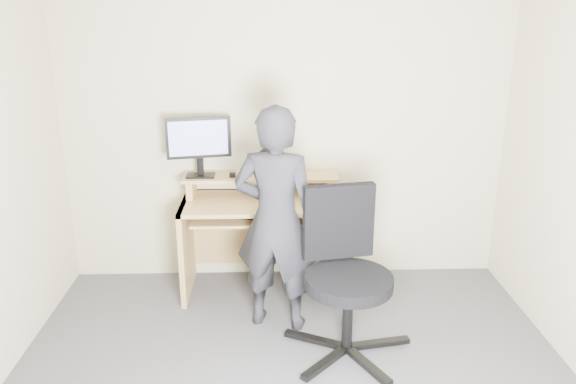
{
  "coord_description": "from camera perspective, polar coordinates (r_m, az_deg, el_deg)",
  "views": [
    {
      "loc": [
        -0.12,
        -2.59,
        2.16
      ],
      "look_at": [
        -0.0,
        1.05,
        0.95
      ],
      "focal_mm": 35.0,
      "sensor_mm": 36.0,
      "label": 1
    }
  ],
  "objects": [
    {
      "name": "travel_mug",
      "position": [
        4.33,
        -1.1,
        2.98
      ],
      "size": [
        0.11,
        0.11,
        0.2
      ],
      "primitive_type": "cylinder",
      "rotation": [
        0.0,
        0.0,
        -0.26
      ],
      "color": "silver",
      "rests_on": "desk"
    },
    {
      "name": "office_chair",
      "position": [
        3.62,
        5.82,
        -7.69
      ],
      "size": [
        0.83,
        0.83,
        1.05
      ],
      "rotation": [
        0.0,
        0.0,
        0.18
      ],
      "color": "black",
      "rests_on": "ground"
    },
    {
      "name": "headphones",
      "position": [
        4.41,
        -4.06,
        1.97
      ],
      "size": [
        0.16,
        0.16,
        0.06
      ],
      "primitive_type": "torus",
      "rotation": [
        0.26,
        0.0,
        -0.02
      ],
      "color": "silver",
      "rests_on": "desk"
    },
    {
      "name": "back_wall",
      "position": [
        4.43,
        -0.26,
        6.55
      ],
      "size": [
        3.5,
        0.02,
        2.5
      ],
      "primitive_type": "cube",
      "color": "beige",
      "rests_on": "ground"
    },
    {
      "name": "charger",
      "position": [
        4.32,
        -5.66,
        1.72
      ],
      "size": [
        0.05,
        0.04,
        0.03
      ],
      "primitive_type": "cube",
      "rotation": [
        0.0,
        0.0,
        -0.03
      ],
      "color": "black",
      "rests_on": "desk"
    },
    {
      "name": "person",
      "position": [
        3.79,
        -1.25,
        -2.87
      ],
      "size": [
        0.65,
        0.51,
        1.57
      ],
      "primitive_type": "imported",
      "rotation": [
        0.0,
        0.0,
        2.89
      ],
      "color": "black",
      "rests_on": "ground"
    },
    {
      "name": "external_drive",
      "position": [
        4.37,
        -2.14,
        3.11
      ],
      "size": [
        0.11,
        0.15,
        0.2
      ],
      "primitive_type": "cube",
      "rotation": [
        0.0,
        0.0,
        -0.34
      ],
      "color": "black",
      "rests_on": "desk"
    },
    {
      "name": "mouse",
      "position": [
        4.19,
        2.86,
        -1.02
      ],
      "size": [
        0.11,
        0.08,
        0.04
      ],
      "primitive_type": "ellipsoid",
      "rotation": [
        0.0,
        0.0,
        0.17
      ],
      "color": "black",
      "rests_on": "desk"
    },
    {
      "name": "keyboard",
      "position": [
        4.22,
        -2.6,
        -2.35
      ],
      "size": [
        0.49,
        0.31,
        0.03
      ],
      "primitive_type": "cube",
      "rotation": [
        0.0,
        0.0,
        -0.31
      ],
      "color": "black",
      "rests_on": "desk"
    },
    {
      "name": "desk",
      "position": [
        4.42,
        -2.76,
        -3.01
      ],
      "size": [
        1.2,
        0.6,
        0.91
      ],
      "color": "tan",
      "rests_on": "ground"
    },
    {
      "name": "smartphone",
      "position": [
        4.34,
        0.93,
        1.72
      ],
      "size": [
        0.08,
        0.14,
        0.01
      ],
      "primitive_type": "cube",
      "rotation": [
        0.0,
        0.0,
        0.1
      ],
      "color": "black",
      "rests_on": "desk"
    },
    {
      "name": "monitor",
      "position": [
        4.3,
        -9.05,
        5.1
      ],
      "size": [
        0.49,
        0.14,
        0.46
      ],
      "rotation": [
        0.0,
        0.0,
        0.2
      ],
      "color": "black",
      "rests_on": "desk"
    }
  ]
}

